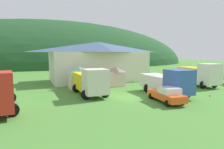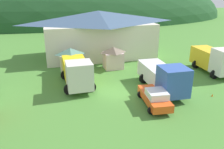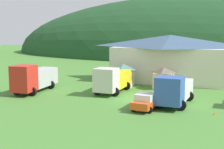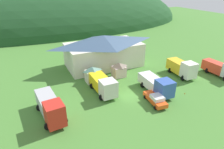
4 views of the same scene
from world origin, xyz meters
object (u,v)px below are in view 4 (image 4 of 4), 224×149
flatbed_truck_yellow (103,84)px  heavy_rig_striped (182,68)px  depot_building (104,50)px  box_truck_blue (157,84)px  play_shed_cream (93,74)px  tow_truck_silver (221,68)px  traffic_light_west (46,112)px  service_pickup_orange (156,99)px  traffic_cone_near_pickup (144,81)px  play_shed_pink (119,70)px  crane_truck_red (50,107)px  traffic_cone_mid_row (185,94)px

flatbed_truck_yellow → heavy_rig_striped: (17.42, -0.41, 0.12)m
depot_building → box_truck_blue: bearing=-77.5°
play_shed_cream → tow_truck_silver: (24.76, -8.72, 0.08)m
play_shed_cream → traffic_light_west: 14.01m
service_pickup_orange → traffic_cone_near_pickup: (2.75, 7.19, -0.83)m
play_shed_pink → heavy_rig_striped: (11.89, -5.31, 0.31)m
play_shed_pink → crane_truck_red: size_ratio=0.35×
heavy_rig_striped → traffic_cone_near_pickup: bearing=-94.4°
tow_truck_silver → flatbed_truck_yellow: bearing=-101.9°
flatbed_truck_yellow → tow_truck_silver: (24.56, -3.81, 0.00)m
traffic_cone_mid_row → flatbed_truck_yellow: bearing=153.6°
heavy_rig_striped → traffic_light_west: bearing=-78.1°
depot_building → play_shed_pink: depot_building is taller
box_truck_blue → heavy_rig_striped: 9.54m
crane_truck_red → traffic_light_west: crane_truck_red is taller
service_pickup_orange → traffic_light_west: size_ratio=1.39×
traffic_light_west → play_shed_cream: bearing=44.1°
play_shed_pink → crane_truck_red: 17.05m
depot_building → heavy_rig_striped: depot_building is taller
depot_building → tow_truck_silver: bearing=-38.5°
crane_truck_red → tow_truck_silver: 34.05m
play_shed_cream → traffic_light_west: bearing=-135.9°
play_shed_cream → crane_truck_red: 12.33m
crane_truck_red → traffic_cone_near_pickup: crane_truck_red is taller
depot_building → heavy_rig_striped: 17.39m
box_truck_blue → service_pickup_orange: box_truck_blue is taller
play_shed_cream → traffic_cone_mid_row: play_shed_cream is taller
crane_truck_red → heavy_rig_striped: (26.89, 2.79, -0.00)m
play_shed_pink → traffic_light_west: bearing=-148.3°
tow_truck_silver → service_pickup_orange: (-18.27, -2.72, -0.90)m
box_truck_blue → traffic_cone_mid_row: box_truck_blue is taller
heavy_rig_striped → traffic_light_west: (-27.65, -4.43, 0.39)m
tow_truck_silver → play_shed_pink: bearing=-117.6°
flatbed_truck_yellow → traffic_light_west: bearing=-65.2°
heavy_rig_striped → service_pickup_orange: bearing=-58.3°
flatbed_truck_yellow → traffic_cone_mid_row: bearing=63.1°
box_truck_blue → tow_truck_silver: (16.06, 0.01, 0.07)m
depot_building → play_shed_cream: bearing=-127.8°
service_pickup_orange → heavy_rig_striped: bearing=124.8°
flatbed_truck_yellow → traffic_cone_mid_row: size_ratio=13.73×
crane_truck_red → play_shed_cream: bearing=125.6°
flatbed_truck_yellow → traffic_light_west: (-10.24, -4.84, 0.51)m
flatbed_truck_yellow → traffic_light_west: 11.34m
flatbed_truck_yellow → heavy_rig_striped: heavy_rig_striped is taller
play_shed_cream → box_truck_blue: bearing=-45.1°
play_shed_pink → traffic_cone_mid_row: play_shed_pink is taller
depot_building → flatbed_truck_yellow: bearing=-113.4°
traffic_cone_near_pickup → heavy_rig_striped: bearing=-7.3°
play_shed_cream → crane_truck_red: bearing=-138.9°
box_truck_blue → traffic_cone_mid_row: 5.24m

